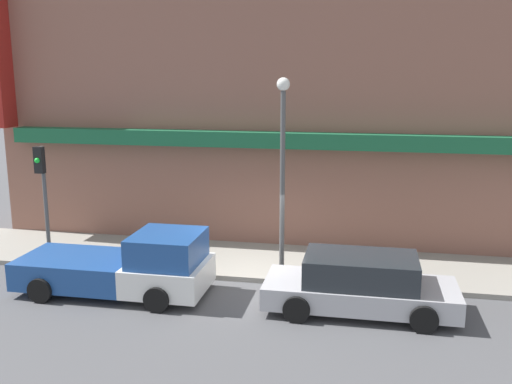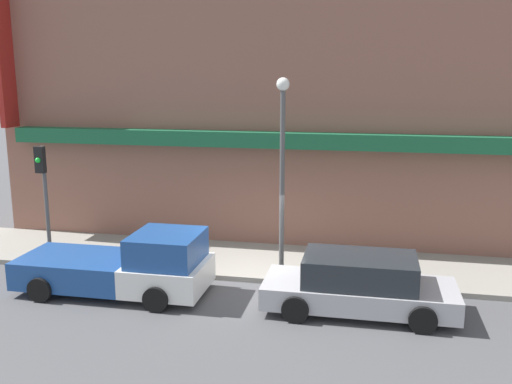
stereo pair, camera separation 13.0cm
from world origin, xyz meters
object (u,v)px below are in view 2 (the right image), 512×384
Objects in this scene: street_lamp at (282,155)px; fire_hydrant at (184,257)px; pickup_truck at (126,266)px; traffic_light at (43,182)px; parked_car at (359,285)px.

fire_hydrant is at bearing 178.08° from street_lamp.
street_lamp is (2.96, -0.10, 3.16)m from fire_hydrant.
pickup_truck is 4.30m from traffic_light.
street_lamp is (3.92, 1.80, 2.87)m from pickup_truck.
traffic_light reaches higher than fire_hydrant.
traffic_light is (-3.44, 1.85, 1.82)m from pickup_truck.
traffic_light is at bearing 170.81° from parked_car.
street_lamp reaches higher than traffic_light.
fire_hydrant is at bearing 63.24° from pickup_truck.
pickup_truck is 0.92× the size of street_lamp.
traffic_light is at bearing 151.80° from pickup_truck.
traffic_light is (-9.59, 1.85, 1.87)m from parked_car.
fire_hydrant is 0.18× the size of traffic_light.
parked_car is 1.34× the size of traffic_light.
street_lamp reaches higher than parked_car.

